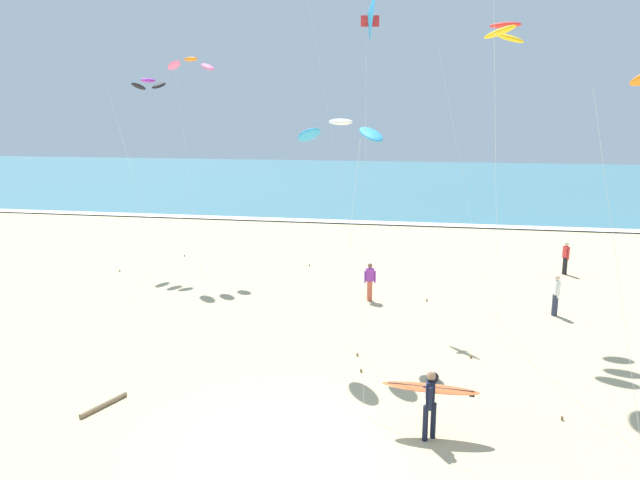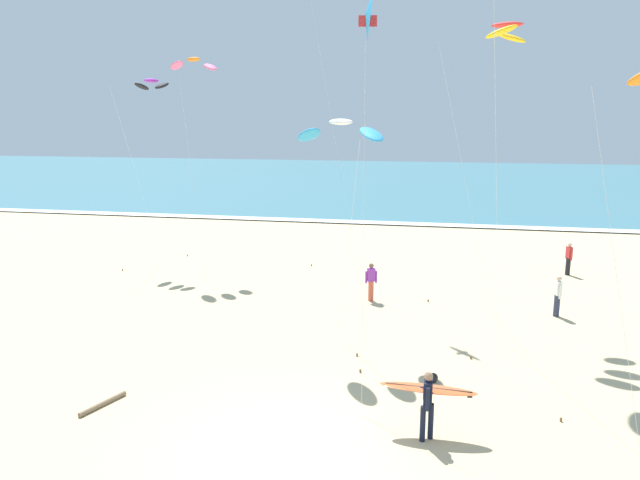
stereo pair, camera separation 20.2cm
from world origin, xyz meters
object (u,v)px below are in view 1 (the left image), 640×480
kite_delta_cobalt_near (370,17)px  driftwood_log (104,405)px  surfer_lead (430,395)px  kite_arc_violet_high (148,85)px  bystander_red_top (566,258)px  kite_arc_amber_close (191,64)px  kite_arc_scarlet_mid (505,32)px  beach_ball (434,377)px  bystander_white_top (556,295)px  kite_arc_ivory_extra (341,131)px  bystander_purple_top (370,282)px

kite_delta_cobalt_near → driftwood_log: (-6.73, -0.86, -9.55)m
surfer_lead → kite_arc_violet_high: bearing=133.3°
surfer_lead → bystander_red_top: 17.37m
kite_arc_amber_close → kite_arc_scarlet_mid: bearing=-19.0°
kite_arc_violet_high → beach_ball: kite_arc_violet_high is taller
beach_ball → driftwood_log: size_ratio=0.19×
kite_arc_scarlet_mid → bystander_white_top: (2.44, -0.15, -9.59)m
beach_ball → kite_arc_amber_close: bearing=135.4°
bystander_red_top → kite_arc_violet_high: bearing=-176.9°
kite_arc_ivory_extra → beach_ball: (3.20, -2.85, -6.88)m
bystander_red_top → bystander_white_top: size_ratio=1.00×
kite_arc_amber_close → bystander_red_top: bearing=4.8°
kite_arc_amber_close → bystander_red_top: 20.27m
surfer_lead → bystander_purple_top: surfer_lead is taller
kite_arc_amber_close → bystander_red_top: kite_arc_amber_close is taller
kite_delta_cobalt_near → bystander_white_top: 14.09m
kite_arc_scarlet_mid → bystander_white_top: size_ratio=6.76×
driftwood_log → bystander_purple_top: bearing=60.6°
kite_delta_cobalt_near → driftwood_log: kite_delta_cobalt_near is taller
kite_arc_amber_close → beach_ball: 19.32m
kite_arc_amber_close → kite_arc_violet_high: bearing=171.2°
surfer_lead → kite_delta_cobalt_near: bearing=157.2°
kite_arc_amber_close → kite_arc_ivory_extra: 12.71m
kite_arc_ivory_extra → driftwood_log: bearing=-131.5°
kite_delta_cobalt_near → beach_ball: (1.77, 2.28, -9.47)m
bystander_red_top → bystander_purple_top: bearing=-146.1°
surfer_lead → bystander_red_top: bearing=68.7°
surfer_lead → bystander_red_top: size_ratio=1.45×
bystander_red_top → beach_ball: bearing=-115.1°
surfer_lead → beach_ball: bearing=87.6°
surfer_lead → beach_ball: size_ratio=8.25×
surfer_lead → driftwood_log: (-8.37, -0.17, -0.98)m
beach_ball → bystander_red_top: bearing=64.9°
bystander_purple_top → surfer_lead: bearing=-76.3°
kite_arc_violet_high → bystander_red_top: bearing=3.1°
kite_arc_violet_high → bystander_white_top: size_ratio=5.86×
bystander_purple_top → bystander_white_top: size_ratio=1.00×
kite_delta_cobalt_near → beach_ball: kite_delta_cobalt_near is taller
bystander_red_top → bystander_purple_top: (-8.82, -5.92, 0.00)m
beach_ball → driftwood_log: (-8.50, -3.14, -0.08)m
kite_arc_scarlet_mid → kite_arc_violet_high: bearing=162.5°
kite_arc_ivory_extra → driftwood_log: size_ratio=5.09×
kite_delta_cobalt_near → bystander_purple_top: kite_delta_cobalt_near is taller
driftwood_log → kite_arc_violet_high: bearing=110.9°
kite_arc_ivory_extra → bystander_white_top: size_ratio=4.65×
surfer_lead → kite_arc_scarlet_mid: size_ratio=0.21×
bystander_white_top → beach_ball: 8.15m
bystander_purple_top → bystander_white_top: bearing=-4.4°
surfer_lead → kite_arc_ivory_extra: kite_arc_ivory_extra is taller
driftwood_log → kite_arc_amber_close: bearing=102.7°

